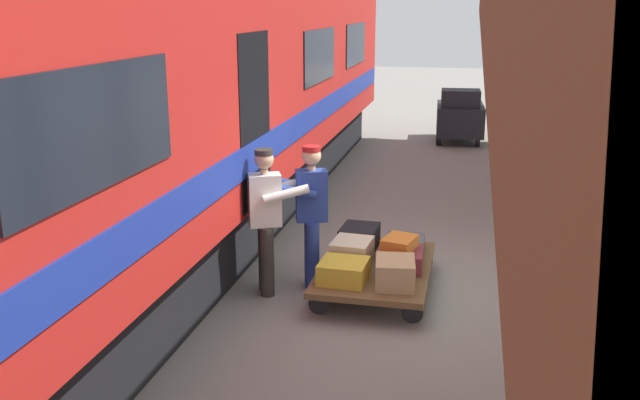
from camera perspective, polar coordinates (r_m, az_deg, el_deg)
name	(u,v)px	position (r m, az deg, el deg)	size (l,w,h in m)	color
ground_plane	(426,291)	(8.25, 8.76, -7.48)	(60.00, 60.00, 0.00)	gray
platform_canopy	(639,4)	(7.73, 24.92, 14.48)	(3.20, 20.32, 3.56)	brown
train_car	(136,107)	(8.62, -15.01, 7.45)	(3.02, 19.61, 4.00)	#B21E19
luggage_cart	(376,269)	(8.12, 4.62, -5.73)	(1.26, 1.93, 0.31)	brown
suitcase_slate_roller	(405,245)	(8.54, 7.02, -3.73)	(0.46, 0.53, 0.18)	#4C515B
suitcase_tan_vintage	(395,273)	(7.53, 6.22, -5.99)	(0.42, 0.50, 0.29)	tan
suitcase_burgundy_valise	(400,259)	(8.04, 6.65, -4.86)	(0.51, 0.53, 0.22)	maroon
suitcase_black_hardshell	(359,238)	(8.59, 3.27, -3.14)	(0.44, 0.53, 0.29)	black
suitcase_yellow_case	(344,271)	(7.62, 1.96, -5.90)	(0.51, 0.49, 0.23)	gold
suitcase_cream_canvas	(352,252)	(8.09, 2.66, -4.33)	(0.44, 0.49, 0.29)	beige
suitcase_orange_carryall	(400,243)	(8.00, 6.61, -3.58)	(0.33, 0.43, 0.15)	#CC6B23
porter_in_overalls	(310,212)	(8.00, -0.84, -0.97)	(0.73, 0.56, 1.70)	navy
porter_by_door	(267,216)	(7.85, -4.41, -1.36)	(0.74, 0.60, 1.70)	#332D28
baggage_tug	(460,116)	(17.18, 11.50, 6.81)	(1.20, 1.76, 1.30)	black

